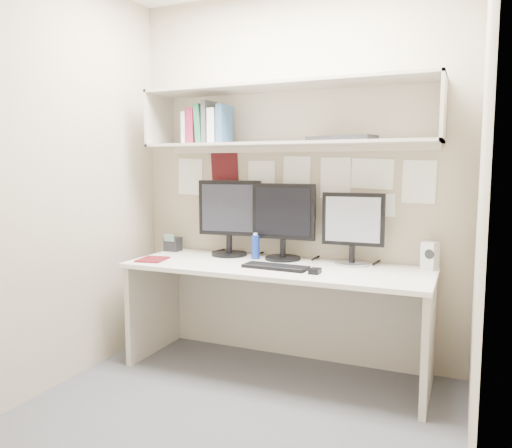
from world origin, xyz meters
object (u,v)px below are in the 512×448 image
at_px(monitor_left, 230,216).
at_px(speaker, 430,256).
at_px(desk, 276,319).
at_px(monitor_center, 283,219).
at_px(keyboard, 276,267).
at_px(maroon_notebook, 153,259).
at_px(monitor_right, 353,226).
at_px(desk_phone, 173,244).

bearing_deg(monitor_left, speaker, -5.02).
height_order(desk, monitor_center, monitor_center).
distance_m(keyboard, maroon_notebook, 0.89).
bearing_deg(monitor_center, monitor_right, -0.25).
xyz_separation_m(monitor_right, keyboard, (-0.42, -0.32, -0.25)).
relative_size(speaker, maroon_notebook, 0.83).
xyz_separation_m(desk, speaker, (0.94, 0.25, 0.45)).
bearing_deg(monitor_center, desk_phone, 179.83).
distance_m(maroon_notebook, desk_phone, 0.40).
distance_m(desk, monitor_left, 0.82).
bearing_deg(monitor_right, monitor_left, 179.19).
height_order(speaker, desk_phone, speaker).
distance_m(monitor_right, speaker, 0.52).
xyz_separation_m(desk, monitor_right, (0.45, 0.22, 0.62)).
bearing_deg(maroon_notebook, monitor_right, 7.52).
distance_m(monitor_left, monitor_right, 0.91).
xyz_separation_m(desk, desk_phone, (-0.94, 0.22, 0.42)).
distance_m(speaker, maroon_notebook, 1.85).
relative_size(monitor_right, keyboard, 1.13).
height_order(speaker, maroon_notebook, speaker).
relative_size(desk, monitor_center, 3.76).
height_order(monitor_left, keyboard, monitor_left).
relative_size(desk, speaker, 11.35).
bearing_deg(speaker, monitor_left, -157.54).
height_order(monitor_center, speaker, monitor_center).
xyz_separation_m(monitor_left, monitor_center, (0.42, 0.00, -0.01)).
bearing_deg(monitor_right, keyboard, -143.76).
relative_size(monitor_center, keyboard, 1.26).
bearing_deg(keyboard, desk_phone, 165.03).
xyz_separation_m(monitor_left, keyboard, (0.48, -0.32, -0.28)).
height_order(desk, maroon_notebook, maroon_notebook).
distance_m(monitor_left, monitor_center, 0.42).
height_order(monitor_right, keyboard, monitor_right).
bearing_deg(monitor_right, desk, -155.08).
relative_size(monitor_left, monitor_center, 1.03).
distance_m(monitor_right, desk_phone, 1.41).
distance_m(keyboard, desk_phone, 1.02).
height_order(desk, desk_phone, desk_phone).
relative_size(monitor_right, maroon_notebook, 2.24).
distance_m(monitor_left, keyboard, 0.64).
relative_size(monitor_center, speaker, 3.01).
bearing_deg(maroon_notebook, monitor_left, 34.91).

